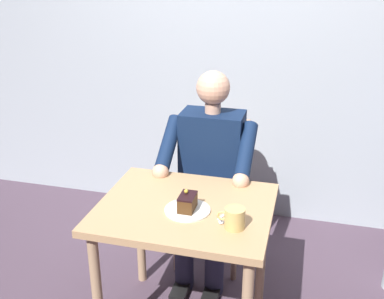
# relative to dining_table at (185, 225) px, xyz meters

# --- Properties ---
(cafe_rear_panel) EXTENTS (6.40, 0.12, 3.00)m
(cafe_rear_panel) POSITION_rel_dining_table_xyz_m (0.00, -1.32, 0.89)
(cafe_rear_panel) COLOR #A4AEB7
(cafe_rear_panel) RESTS_ON ground
(dining_table) EXTENTS (0.83, 0.69, 0.72)m
(dining_table) POSITION_rel_dining_table_xyz_m (0.00, 0.00, 0.00)
(dining_table) COLOR tan
(dining_table) RESTS_ON ground
(chair) EXTENTS (0.42, 0.42, 0.90)m
(chair) POSITION_rel_dining_table_xyz_m (0.00, -0.68, -0.11)
(chair) COLOR tan
(chair) RESTS_ON ground
(seated_person) EXTENTS (0.53, 0.58, 1.24)m
(seated_person) POSITION_rel_dining_table_xyz_m (0.00, -0.51, 0.03)
(seated_person) COLOR #0F2041
(seated_person) RESTS_ON ground
(dessert_plate) EXTENTS (0.22, 0.22, 0.01)m
(dessert_plate) POSITION_rel_dining_table_xyz_m (-0.03, 0.05, 0.11)
(dessert_plate) COLOR white
(dessert_plate) RESTS_ON dining_table
(cake_slice) EXTENTS (0.07, 0.11, 0.09)m
(cake_slice) POSITION_rel_dining_table_xyz_m (-0.02, 0.05, 0.15)
(cake_slice) COLOR #4A2D15
(cake_slice) RESTS_ON dessert_plate
(coffee_cup) EXTENTS (0.12, 0.09, 0.09)m
(coffee_cup) POSITION_rel_dining_table_xyz_m (-0.26, 0.14, 0.16)
(coffee_cup) COLOR tan
(coffee_cup) RESTS_ON dining_table
(dessert_spoon) EXTENTS (0.05, 0.14, 0.01)m
(dessert_spoon) POSITION_rel_dining_table_xyz_m (-0.20, 0.08, 0.11)
(dessert_spoon) COLOR silver
(dessert_spoon) RESTS_ON dining_table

